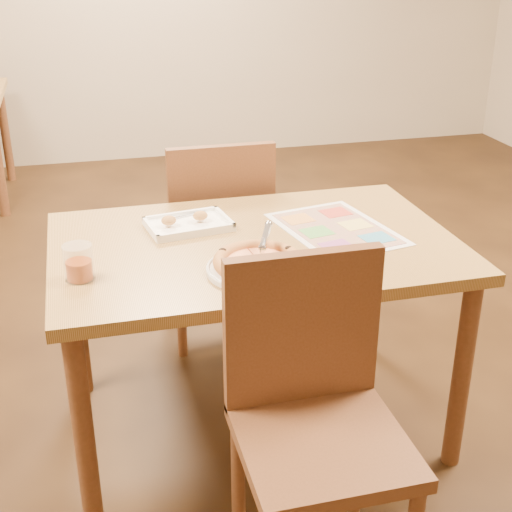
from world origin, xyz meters
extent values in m
plane|color=#34210E|center=(0.00, 0.00, 0.00)|extent=(7.00, 7.00, 0.00)
cube|color=#A27C40|center=(0.00, 0.00, 0.70)|extent=(1.30, 0.85, 0.04)
cylinder|color=brown|center=(-0.59, -0.36, 0.34)|extent=(0.06, 0.06, 0.68)
cylinder|color=brown|center=(-0.59, 0.36, 0.34)|extent=(0.06, 0.06, 0.68)
cylinder|color=brown|center=(0.59, -0.36, 0.34)|extent=(0.06, 0.06, 0.68)
cylinder|color=brown|center=(0.59, 0.36, 0.34)|extent=(0.06, 0.06, 0.68)
cube|color=brown|center=(0.00, -0.70, 0.45)|extent=(0.42, 0.42, 0.04)
cube|color=brown|center=(0.00, -0.51, 0.68)|extent=(0.42, 0.04, 0.45)
cube|color=brown|center=(0.00, 0.70, 0.45)|extent=(0.42, 0.42, 0.04)
cube|color=brown|center=(0.00, 0.51, 0.68)|extent=(0.42, 0.04, 0.45)
cylinder|color=brown|center=(-1.01, 3.17, 0.34)|extent=(0.06, 0.06, 0.68)
cylinder|color=white|center=(-0.05, -0.22, 0.73)|extent=(0.35, 0.35, 0.02)
cylinder|color=#C17A42|center=(-0.04, -0.22, 0.74)|extent=(0.26, 0.26, 0.01)
cylinder|color=#FED78A|center=(-0.04, -0.22, 0.75)|extent=(0.22, 0.22, 0.01)
torus|color=#C17A42|center=(-0.04, -0.22, 0.75)|extent=(0.27, 0.27, 0.04)
cylinder|color=silver|center=(-0.03, -0.21, 0.79)|extent=(0.03, 0.06, 0.07)
cube|color=silver|center=(-0.01, -0.16, 0.81)|extent=(0.06, 0.10, 0.05)
cube|color=white|center=(-0.19, 0.17, 0.73)|extent=(0.30, 0.23, 0.02)
cube|color=silver|center=(-0.19, 0.17, 0.74)|extent=(0.13, 0.06, 0.00)
ellipsoid|color=#BD7C43|center=(-0.25, 0.16, 0.76)|extent=(0.05, 0.04, 0.03)
ellipsoid|color=#BD7C43|center=(-0.15, 0.17, 0.76)|extent=(0.05, 0.04, 0.03)
cylinder|color=#8F340B|center=(-0.55, -0.15, 0.75)|extent=(0.07, 0.07, 0.06)
cylinder|color=white|center=(-0.55, -0.15, 0.77)|extent=(0.08, 0.08, 0.11)
cube|color=white|center=(0.29, 0.03, 0.72)|extent=(0.40, 0.51, 0.00)
camera|label=1|loc=(-0.52, -2.05, 1.63)|focal=50.00mm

